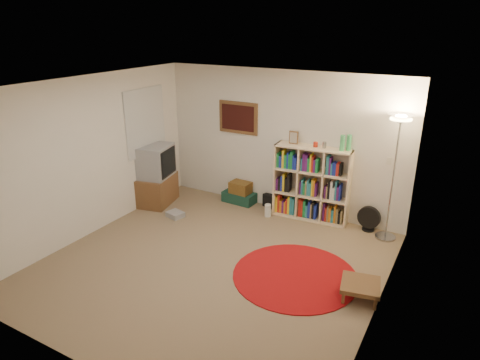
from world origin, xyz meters
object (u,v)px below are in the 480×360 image
object	(u,v)px
floor_lamp	(399,137)
side_table	(361,285)
suitcase	(240,197)
floor_fan	(369,219)
bookshelf	(311,184)
tv_stand	(156,176)

from	to	relation	value
floor_lamp	side_table	world-z (taller)	floor_lamp
floor_lamp	suitcase	size ratio (longest dim) A/B	3.14
floor_fan	suitcase	bearing A→B (deg)	-175.09
side_table	floor_fan	bearing A→B (deg)	100.64
side_table	bookshelf	bearing A→B (deg)	126.07
tv_stand	suitcase	distance (m)	1.63
bookshelf	floor_fan	xyz separation A→B (m)	(1.03, -0.01, -0.41)
bookshelf	suitcase	world-z (taller)	bookshelf
tv_stand	side_table	bearing A→B (deg)	-27.29
floor_lamp	floor_fan	size ratio (longest dim) A/B	4.66
tv_stand	suitcase	xyz separation A→B (m)	(1.33, 0.82, -0.44)
floor_fan	side_table	xyz separation A→B (m)	(0.35, -1.89, -0.04)
floor_fan	floor_lamp	bearing A→B (deg)	-14.81
tv_stand	bookshelf	bearing A→B (deg)	3.97
floor_fan	tv_stand	bearing A→B (deg)	-162.51
floor_lamp	tv_stand	world-z (taller)	floor_lamp
floor_fan	suitcase	world-z (taller)	floor_fan
suitcase	floor_fan	bearing A→B (deg)	2.53
floor_fan	side_table	bearing A→B (deg)	-73.80
bookshelf	floor_lamp	world-z (taller)	floor_lamp
floor_lamp	floor_fan	xyz separation A→B (m)	(-0.31, 0.11, -1.44)
floor_fan	side_table	size ratio (longest dim) A/B	0.77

